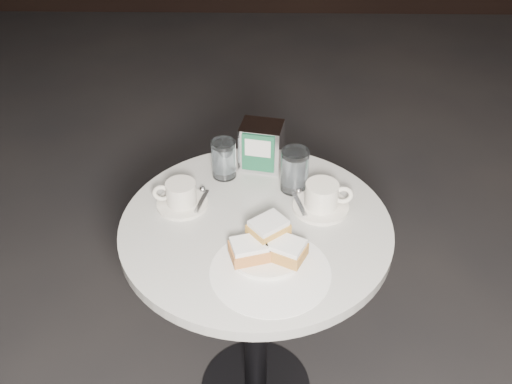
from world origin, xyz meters
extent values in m
cylinder|color=black|center=(0.00, 0.00, 0.36)|extent=(0.07, 0.07, 0.70)
cylinder|color=silver|center=(0.00, 0.00, 0.73)|extent=(0.70, 0.70, 0.03)
cylinder|color=white|center=(0.04, -0.17, 0.75)|extent=(0.37, 0.37, 0.00)
cylinder|color=white|center=(0.03, -0.12, 0.75)|extent=(0.18, 0.18, 0.01)
cube|color=#C97D3E|center=(-0.01, -0.14, 0.77)|extent=(0.10, 0.09, 0.03)
cube|color=white|center=(-0.01, -0.14, 0.80)|extent=(0.10, 0.08, 0.01)
cube|color=#BF833B|center=(0.07, -0.13, 0.77)|extent=(0.11, 0.10, 0.03)
cube|color=white|center=(0.07, -0.13, 0.80)|extent=(0.10, 0.09, 0.01)
cube|color=gold|center=(0.03, -0.09, 0.80)|extent=(0.11, 0.11, 0.03)
cube|color=white|center=(0.03, -0.09, 0.82)|extent=(0.10, 0.10, 0.01)
cylinder|color=silver|center=(-0.20, 0.07, 0.75)|extent=(0.14, 0.14, 0.01)
cylinder|color=silver|center=(-0.20, 0.07, 0.79)|extent=(0.08, 0.08, 0.06)
cylinder|color=#8D6A4D|center=(-0.20, 0.07, 0.81)|extent=(0.08, 0.08, 0.00)
torus|color=silver|center=(-0.25, 0.07, 0.79)|extent=(0.05, 0.01, 0.05)
cube|color=#B4B4B9|center=(-0.15, 0.07, 0.76)|extent=(0.03, 0.10, 0.00)
sphere|color=#B2B2B6|center=(-0.15, 0.12, 0.76)|extent=(0.02, 0.02, 0.02)
cylinder|color=white|center=(0.17, 0.06, 0.75)|extent=(0.15, 0.15, 0.01)
cylinder|color=white|center=(0.17, 0.06, 0.79)|extent=(0.09, 0.09, 0.07)
cylinder|color=#956851|center=(0.17, 0.06, 0.82)|extent=(0.08, 0.08, 0.00)
torus|color=white|center=(0.23, 0.06, 0.79)|extent=(0.05, 0.01, 0.05)
cube|color=silver|center=(0.11, 0.06, 0.76)|extent=(0.04, 0.10, 0.00)
sphere|color=#B9B9BE|center=(0.11, 0.12, 0.76)|extent=(0.02, 0.02, 0.02)
cylinder|color=white|center=(-0.09, 0.21, 0.80)|extent=(0.09, 0.09, 0.11)
cylinder|color=white|center=(-0.09, 0.21, 0.80)|extent=(0.08, 0.08, 0.10)
cylinder|color=silver|center=(0.10, 0.15, 0.81)|extent=(0.08, 0.08, 0.12)
cylinder|color=silver|center=(0.10, 0.15, 0.80)|extent=(0.07, 0.07, 0.10)
cube|color=white|center=(0.01, 0.26, 0.81)|extent=(0.13, 0.11, 0.14)
cube|color=#1B5E3E|center=(0.00, 0.21, 0.82)|extent=(0.09, 0.02, 0.12)
cube|color=white|center=(0.00, 0.21, 0.84)|extent=(0.07, 0.02, 0.05)
camera|label=1|loc=(0.02, -1.11, 1.70)|focal=40.00mm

